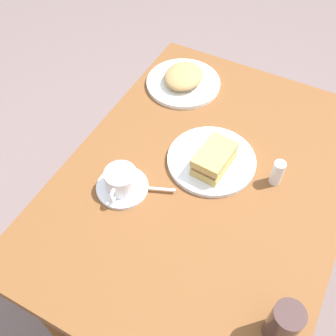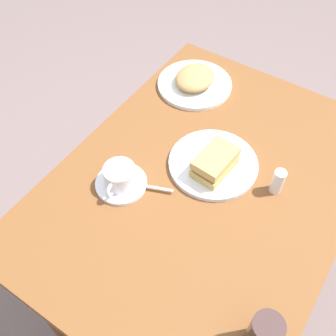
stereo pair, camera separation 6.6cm
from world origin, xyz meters
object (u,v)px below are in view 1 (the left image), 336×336
Objects in this scene: dining_table at (203,197)px; spoon at (151,188)px; sandwich_plate at (211,160)px; coffee_saucer at (122,187)px; sandwich_front at (214,159)px; salt_shaker at (277,173)px; side_plate at (183,83)px; coffee_cup at (121,180)px; drinking_glass at (283,324)px.

spoon reaches higher than dining_table.
coffee_saucer is (-0.20, 0.17, -0.00)m from sandwich_plate.
sandwich_plate is 1.89× the size of sandwich_front.
coffee_saucer is (-0.17, 0.19, -0.04)m from sandwich_front.
sandwich_front reaches higher than dining_table.
side_plate is at bearing 58.67° from salt_shaker.
sandwich_plate is 2.62× the size of spoon.
side_plate is (0.28, 0.23, -0.04)m from sandwich_front.
coffee_cup is (-0.14, 0.18, 0.14)m from dining_table.
dining_table is at bearing 45.08° from drinking_glass.
side_plate is 3.18× the size of salt_shaker.
sandwich_front is 1.38× the size of spoon.
drinking_glass reaches higher than spoon.
spoon is at bearing -164.81° from side_plate.
drinking_glass reaches higher than side_plate.
salt_shaker is at bearing -76.77° from sandwich_front.
drinking_glass is at bearing -138.74° from sandwich_front.
side_plate is at bearing 5.53° from coffee_cup.
coffee_saucer is at bearing 71.26° from drinking_glass.
spoon is (-0.17, 0.10, 0.01)m from sandwich_plate.
drinking_glass reaches higher than sandwich_front.
side_plate is at bearing 40.50° from drinking_glass.
coffee_cup reaches higher than sandwich_plate.
coffee_saucer is 0.46m from side_plate.
side_plate is at bearing 39.56° from sandwich_front.
side_plate reaches higher than coffee_saucer.
coffee_cup is 0.41m from salt_shaker.
sandwich_plate is at bearing -31.55° from spoon.
dining_table is 0.27m from coffee_cup.
dining_table is 0.15m from sandwich_front.
drinking_glass reaches higher than coffee_cup.
salt_shaker is at bearing -121.33° from side_plate.
spoon is (-0.11, 0.11, 0.11)m from dining_table.
drinking_glass is (-0.17, -0.49, 0.06)m from coffee_saucer.
coffee_cup is at bearing 71.41° from drinking_glass.
spoon is at bearing 123.14° from salt_shaker.
sandwich_plate is at bearing 8.13° from dining_table.
sandwich_front is 0.26m from coffee_cup.
dining_table is 0.23m from salt_shaker.
dining_table is 0.19m from spoon.
side_plate is 2.03× the size of drinking_glass.
sandwich_plate is 2.07× the size of drinking_glass.
spoon is at bearing -68.29° from coffee_saucer.
salt_shaker is (-0.24, -0.40, 0.03)m from side_plate.
sandwich_front is 0.26m from coffee_saucer.
sandwich_front is (0.04, -0.01, 0.14)m from dining_table.
coffee_cup is 0.45× the size of side_plate.
drinking_glass is at bearing -115.06° from spoon.
spoon is at bearing 134.68° from dining_table.
dining_table is at bearing 113.62° from salt_shaker.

